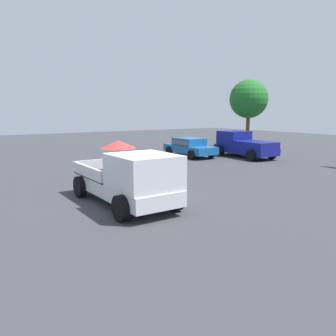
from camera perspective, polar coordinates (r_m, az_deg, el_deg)
ground_plane at (r=12.27m, az=-7.35°, el=-5.87°), size 80.00×80.00×0.00m
pickup_truck_main at (r=11.64m, az=-6.40°, el=-1.79°), size 5.05×2.24×2.21m
pickup_truck_red at (r=24.79m, az=12.51°, el=3.83°), size 4.91×2.42×1.80m
parked_sedan_near at (r=24.54m, az=3.63°, el=3.68°), size 4.32×2.02×1.33m
tree_by_lot at (r=31.02m, az=13.42°, el=11.19°), size 3.34×3.34×5.96m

